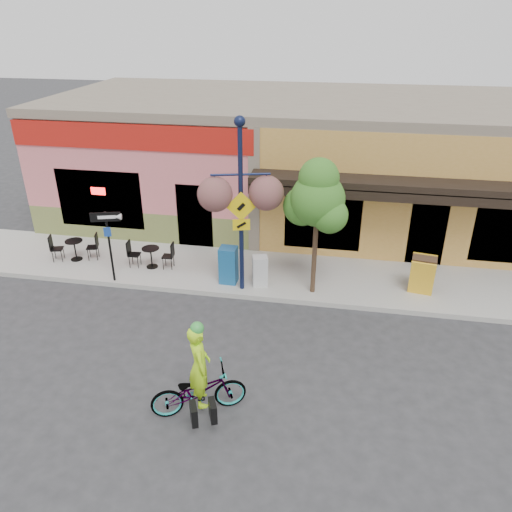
{
  "coord_description": "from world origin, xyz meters",
  "views": [
    {
      "loc": [
        1.72,
        -11.31,
        7.36
      ],
      "look_at": [
        -0.41,
        0.5,
        1.4
      ],
      "focal_mm": 35.0,
      "sensor_mm": 36.0,
      "label": 1
    }
  ],
  "objects_px": {
    "lamp_post": "(241,208)",
    "one_way_sign": "(110,247)",
    "bicycle": "(199,391)",
    "newspaper_box_blue": "(228,265)",
    "street_tree": "(316,228)",
    "building": "(299,157)",
    "cyclist_rider": "(200,376)",
    "newspaper_box_grey": "(260,271)"
  },
  "relations": [
    {
      "from": "bicycle",
      "to": "one_way_sign",
      "type": "distance_m",
      "value": 6.06
    },
    {
      "from": "cyclist_rider",
      "to": "one_way_sign",
      "type": "bearing_deg",
      "value": 16.9
    },
    {
      "from": "one_way_sign",
      "to": "street_tree",
      "type": "height_order",
      "value": "street_tree"
    },
    {
      "from": "one_way_sign",
      "to": "newspaper_box_grey",
      "type": "bearing_deg",
      "value": -9.6
    },
    {
      "from": "building",
      "to": "street_tree",
      "type": "distance_m",
      "value": 6.55
    },
    {
      "from": "cyclist_rider",
      "to": "newspaper_box_grey",
      "type": "distance_m",
      "value": 5.09
    },
    {
      "from": "bicycle",
      "to": "cyclist_rider",
      "type": "height_order",
      "value": "cyclist_rider"
    },
    {
      "from": "bicycle",
      "to": "lamp_post",
      "type": "xyz_separation_m",
      "value": [
        -0.1,
        4.78,
        2.09
      ]
    },
    {
      "from": "cyclist_rider",
      "to": "lamp_post",
      "type": "relative_size",
      "value": 0.37
    },
    {
      "from": "one_way_sign",
      "to": "cyclist_rider",
      "type": "bearing_deg",
      "value": -65.37
    },
    {
      "from": "cyclist_rider",
      "to": "newspaper_box_blue",
      "type": "xyz_separation_m",
      "value": [
        -0.61,
        5.08,
        -0.19
      ]
    },
    {
      "from": "cyclist_rider",
      "to": "one_way_sign",
      "type": "relative_size",
      "value": 0.83
    },
    {
      "from": "cyclist_rider",
      "to": "one_way_sign",
      "type": "height_order",
      "value": "one_way_sign"
    },
    {
      "from": "one_way_sign",
      "to": "street_tree",
      "type": "xyz_separation_m",
      "value": [
        5.82,
        0.39,
        0.87
      ]
    },
    {
      "from": "bicycle",
      "to": "newspaper_box_blue",
      "type": "distance_m",
      "value": 5.11
    },
    {
      "from": "bicycle",
      "to": "building",
      "type": "bearing_deg",
      "value": -28.04
    },
    {
      "from": "lamp_post",
      "to": "cyclist_rider",
      "type": "bearing_deg",
      "value": -102.54
    },
    {
      "from": "one_way_sign",
      "to": "newspaper_box_grey",
      "type": "xyz_separation_m",
      "value": [
        4.29,
        0.51,
        -0.63
      ]
    },
    {
      "from": "one_way_sign",
      "to": "newspaper_box_grey",
      "type": "relative_size",
      "value": 2.41
    },
    {
      "from": "bicycle",
      "to": "newspaper_box_blue",
      "type": "relative_size",
      "value": 1.75
    },
    {
      "from": "building",
      "to": "bicycle",
      "type": "distance_m",
      "value": 11.57
    },
    {
      "from": "building",
      "to": "lamp_post",
      "type": "xyz_separation_m",
      "value": [
        -0.89,
        -6.63,
        0.34
      ]
    },
    {
      "from": "lamp_post",
      "to": "one_way_sign",
      "type": "distance_m",
      "value": 4.06
    },
    {
      "from": "lamp_post",
      "to": "one_way_sign",
      "type": "height_order",
      "value": "lamp_post"
    },
    {
      "from": "bicycle",
      "to": "cyclist_rider",
      "type": "distance_m",
      "value": 0.39
    },
    {
      "from": "one_way_sign",
      "to": "newspaper_box_blue",
      "type": "bearing_deg",
      "value": -7.64
    },
    {
      "from": "building",
      "to": "cyclist_rider",
      "type": "xyz_separation_m",
      "value": [
        -0.73,
        -11.41,
        -1.36
      ]
    },
    {
      "from": "one_way_sign",
      "to": "newspaper_box_blue",
      "type": "height_order",
      "value": "one_way_sign"
    },
    {
      "from": "newspaper_box_grey",
      "to": "street_tree",
      "type": "height_order",
      "value": "street_tree"
    },
    {
      "from": "cyclist_rider",
      "to": "newspaper_box_blue",
      "type": "distance_m",
      "value": 5.12
    },
    {
      "from": "building",
      "to": "cyclist_rider",
      "type": "distance_m",
      "value": 11.52
    },
    {
      "from": "building",
      "to": "bicycle",
      "type": "height_order",
      "value": "building"
    },
    {
      "from": "building",
      "to": "newspaper_box_grey",
      "type": "relative_size",
      "value": 20.21
    },
    {
      "from": "newspaper_box_blue",
      "to": "street_tree",
      "type": "xyz_separation_m",
      "value": [
        2.47,
        -0.12,
        1.41
      ]
    },
    {
      "from": "cyclist_rider",
      "to": "newspaper_box_grey",
      "type": "height_order",
      "value": "cyclist_rider"
    },
    {
      "from": "newspaper_box_blue",
      "to": "newspaper_box_grey",
      "type": "height_order",
      "value": "newspaper_box_blue"
    },
    {
      "from": "lamp_post",
      "to": "newspaper_box_blue",
      "type": "height_order",
      "value": "lamp_post"
    },
    {
      "from": "lamp_post",
      "to": "one_way_sign",
      "type": "bearing_deg",
      "value": 168.84
    },
    {
      "from": "lamp_post",
      "to": "street_tree",
      "type": "bearing_deg",
      "value": -9.33
    },
    {
      "from": "one_way_sign",
      "to": "street_tree",
      "type": "relative_size",
      "value": 0.55
    },
    {
      "from": "newspaper_box_grey",
      "to": "street_tree",
      "type": "relative_size",
      "value": 0.23
    },
    {
      "from": "building",
      "to": "street_tree",
      "type": "bearing_deg",
      "value": -80.16
    }
  ]
}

